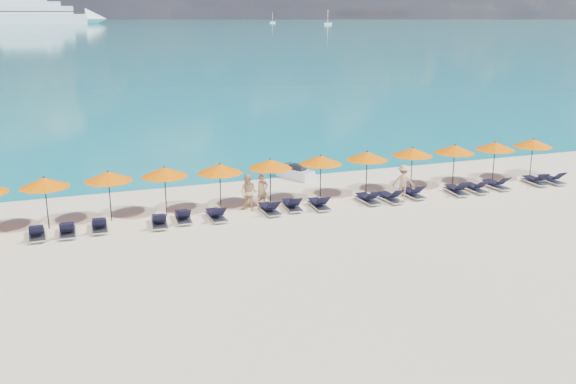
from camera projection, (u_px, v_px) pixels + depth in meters
name	position (u px, v px, depth m)	size (l,w,h in m)	color
ground	(314.00, 239.00, 25.79)	(1400.00, 1400.00, 0.00)	beige
sea	(57.00, 23.00, 623.10)	(1600.00, 1300.00, 0.01)	#1FA9B2
cruise_ship	(42.00, 15.00, 564.23)	(113.71, 27.03, 31.36)	white
sailboat_near	(328.00, 23.00, 526.77)	(6.44, 2.15, 11.81)	white
sailboat_far	(273.00, 22.00, 629.00)	(5.49, 1.83, 10.06)	white
jetski	(295.00, 173.00, 35.24)	(1.71, 2.35, 0.79)	silver
beachgoer_a	(262.00, 191.00, 29.89)	(0.58, 0.38, 1.58)	tan
beachgoer_b	(249.00, 193.00, 29.29)	(0.84, 0.48, 1.73)	tan
beachgoer_c	(403.00, 181.00, 31.66)	(1.03, 0.48, 1.60)	tan
umbrella_2	(44.00, 182.00, 26.55)	(2.10, 2.10, 2.28)	black
umbrella_3	(108.00, 176.00, 27.57)	(2.10, 2.10, 2.28)	black
umbrella_4	(164.00, 172.00, 28.34)	(2.10, 2.10, 2.28)	black
umbrella_5	(220.00, 169.00, 28.94)	(2.10, 2.10, 2.28)	black
umbrella_6	(270.00, 164.00, 29.85)	(2.10, 2.10, 2.28)	black
umbrella_7	(321.00, 160.00, 30.68)	(2.10, 2.10, 2.28)	black
umbrella_8	(367.00, 156.00, 31.53)	(2.10, 2.10, 2.28)	black
umbrella_9	(412.00, 152.00, 32.44)	(2.10, 2.10, 2.28)	black
umbrella_10	(455.00, 149.00, 33.11)	(2.10, 2.10, 2.28)	black
umbrella_11	(495.00, 146.00, 33.86)	(2.10, 2.10, 2.28)	black
umbrella_12	(533.00, 143.00, 34.69)	(2.10, 2.10, 2.28)	black
lounger_3	(37.00, 233.00, 25.83)	(0.68, 1.72, 0.66)	silver
lounger_4	(67.00, 230.00, 26.18)	(0.67, 1.72, 0.66)	silver
lounger_5	(99.00, 225.00, 26.77)	(0.69, 1.72, 0.66)	silver
lounger_6	(159.00, 221.00, 27.31)	(0.79, 1.75, 0.66)	silver
lounger_7	(183.00, 217.00, 27.93)	(0.74, 1.74, 0.66)	silver
lounger_8	(216.00, 215.00, 28.20)	(0.67, 1.72, 0.66)	silver
lounger_9	(269.00, 209.00, 29.08)	(0.65, 1.71, 0.66)	silver
lounger_10	(292.00, 205.00, 29.65)	(0.77, 1.75, 0.66)	silver
lounger_11	(319.00, 204.00, 29.82)	(0.69, 1.72, 0.66)	silver
lounger_12	(368.00, 198.00, 30.70)	(0.67, 1.72, 0.66)	silver
lounger_13	(390.00, 197.00, 30.91)	(0.77, 1.75, 0.66)	silver
lounger_14	(412.00, 193.00, 31.63)	(0.69, 1.72, 0.66)	silver
lounger_15	(456.00, 190.00, 32.19)	(0.78, 1.75, 0.66)	silver
lounger_16	(475.00, 188.00, 32.59)	(0.62, 1.70, 0.66)	silver
lounger_17	(496.00, 184.00, 33.21)	(0.76, 1.75, 0.66)	silver
lounger_18	(535.00, 180.00, 34.03)	(0.77, 1.75, 0.66)	silver
lounger_19	(552.00, 179.00, 34.26)	(0.63, 1.70, 0.66)	silver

